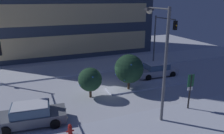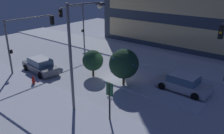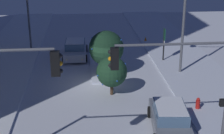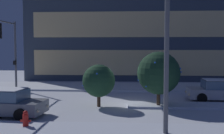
# 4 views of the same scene
# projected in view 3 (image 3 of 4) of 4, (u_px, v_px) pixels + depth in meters

# --- Properties ---
(ground) EXTENTS (52.00, 52.00, 0.00)m
(ground) POSITION_uv_depth(u_px,v_px,m) (97.00, 83.00, 24.75)
(ground) COLOR silver
(curb_strip_near) EXTENTS (52.00, 5.20, 0.14)m
(curb_strip_near) POSITION_uv_depth(u_px,v_px,m) (199.00, 79.00, 25.38)
(curb_strip_near) COLOR silver
(curb_strip_near) RESTS_ON ground
(median_strip) EXTENTS (9.00, 1.80, 0.14)m
(median_strip) POSITION_uv_depth(u_px,v_px,m) (101.00, 63.00, 28.83)
(median_strip) COLOR silver
(median_strip) RESTS_ON ground
(car_near) EXTENTS (4.81, 2.42, 1.49)m
(car_near) POSITION_uv_depth(u_px,v_px,m) (170.00, 119.00, 18.33)
(car_near) COLOR slate
(car_near) RESTS_ON ground
(car_far) EXTENTS (4.71, 2.24, 1.49)m
(car_far) POSITION_uv_depth(u_px,v_px,m) (75.00, 49.00, 30.30)
(car_far) COLOR #B7B7C1
(car_far) RESTS_ON ground
(traffic_light_corner_near_left) EXTENTS (0.32, 5.83, 5.61)m
(traffic_light_corner_near_left) POSITION_uv_depth(u_px,v_px,m) (181.00, 74.00, 15.65)
(traffic_light_corner_near_left) COLOR #565960
(traffic_light_corner_near_left) RESTS_ON ground
(traffic_light_corner_far_left) EXTENTS (0.32, 4.14, 5.99)m
(traffic_light_corner_far_left) POSITION_uv_depth(u_px,v_px,m) (1.00, 91.00, 13.51)
(traffic_light_corner_far_left) COLOR #565960
(traffic_light_corner_far_left) RESTS_ON ground
(traffic_light_corner_far_right) EXTENTS (0.32, 4.28, 6.27)m
(traffic_light_corner_far_right) POSITION_uv_depth(u_px,v_px,m) (46.00, 4.00, 30.97)
(traffic_light_corner_far_right) COLOR #565960
(traffic_light_corner_far_right) RESTS_ON ground
(street_lamp_arched) EXTENTS (0.67, 3.09, 7.79)m
(street_lamp_arched) POSITION_uv_depth(u_px,v_px,m) (173.00, 9.00, 24.94)
(street_lamp_arched) COLOR #565960
(street_lamp_arched) RESTS_ON ground
(fire_hydrant) EXTENTS (0.48, 0.26, 0.85)m
(fire_hydrant) POSITION_uv_depth(u_px,v_px,m) (198.00, 104.00, 20.64)
(fire_hydrant) COLOR red
(fire_hydrant) RESTS_ON ground
(parking_info_sign) EXTENTS (0.55, 0.12, 2.90)m
(parking_info_sign) POSITION_uv_depth(u_px,v_px,m) (164.00, 41.00, 28.69)
(parking_info_sign) COLOR black
(parking_info_sign) RESTS_ON ground
(decorated_tree_median) EXTENTS (2.06, 2.06, 2.67)m
(decorated_tree_median) POSITION_uv_depth(u_px,v_px,m) (112.00, 72.00, 22.41)
(decorated_tree_median) COLOR #473323
(decorated_tree_median) RESTS_ON ground
(decorated_tree_left_of_median) EXTENTS (2.72, 2.66, 3.47)m
(decorated_tree_left_of_median) POSITION_uv_depth(u_px,v_px,m) (106.00, 48.00, 25.72)
(decorated_tree_left_of_median) COLOR #473323
(decorated_tree_left_of_median) RESTS_ON ground
(construction_cone) EXTENTS (0.36, 0.36, 0.55)m
(construction_cone) POSITION_uv_depth(u_px,v_px,m) (145.00, 39.00, 35.03)
(construction_cone) COLOR orange
(construction_cone) RESTS_ON ground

